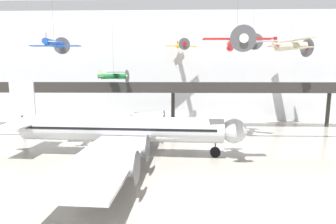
% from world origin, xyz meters
% --- Properties ---
extents(ground_plane, '(260.00, 260.00, 0.00)m').
position_xyz_m(ground_plane, '(0.00, 0.00, 0.00)').
color(ground_plane, gray).
extents(hangar_back_wall, '(140.00, 3.00, 23.58)m').
position_xyz_m(hangar_back_wall, '(0.00, 36.76, 11.79)').
color(hangar_back_wall, silver).
rests_on(hangar_back_wall, ground).
extents(mezzanine_walkway, '(110.00, 3.20, 8.81)m').
position_xyz_m(mezzanine_walkway, '(0.00, 28.04, 7.19)').
color(mezzanine_walkway, '#2D2B28').
rests_on(mezzanine_walkway, ground).
extents(airliner_silver_main, '(31.97, 36.17, 9.41)m').
position_xyz_m(airliner_silver_main, '(-6.54, 10.34, 3.36)').
color(airliner_silver_main, silver).
rests_on(airliner_silver_main, ground).
extents(suspended_plane_red_highwing, '(7.06, 5.77, 7.49)m').
position_xyz_m(suspended_plane_red_highwing, '(6.73, 5.89, 13.58)').
color(suspended_plane_red_highwing, red).
extents(suspended_plane_silver_racer, '(7.08, 6.17, 5.83)m').
position_xyz_m(suspended_plane_silver_racer, '(12.05, 18.73, 15.46)').
color(suspended_plane_silver_racer, silver).
extents(suspended_plane_green_biplane, '(5.66, 6.27, 11.09)m').
position_xyz_m(suspended_plane_green_biplane, '(-10.41, 24.08, 9.95)').
color(suspended_plane_green_biplane, '#1E6B33').
extents(suspended_plane_blue_trainer, '(6.39, 5.20, 6.95)m').
position_xyz_m(suspended_plane_blue_trainer, '(-15.11, 11.80, 14.21)').
color(suspended_plane_blue_trainer, '#1E4CAD').
extents(suspended_plane_yellow_lowwing, '(6.49, 5.44, 5.12)m').
position_xyz_m(suspended_plane_yellow_lowwing, '(1.54, 32.05, 16.06)').
color(suspended_plane_yellow_lowwing, yellow).
extents(suspended_plane_cream_biplane, '(8.12, 9.65, 6.54)m').
position_xyz_m(suspended_plane_cream_biplane, '(21.94, 28.16, 15.46)').
color(suspended_plane_cream_biplane, beige).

